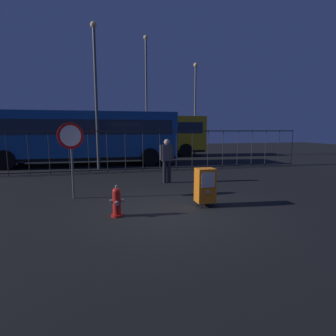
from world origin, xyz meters
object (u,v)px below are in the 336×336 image
Objects in this scene: bus_near at (83,135)px; street_light_far_left at (96,86)px; stop_sign at (71,144)px; pedestrian at (167,158)px; newspaper_box_primary at (205,185)px; street_light_near_left at (195,103)px; street_light_near_right at (146,90)px; fire_hydrant at (117,202)px; bus_far at (134,134)px.

street_light_far_left is (0.83, -1.81, 2.45)m from bus_near.
pedestrian is at bearing 26.54° from stop_sign.
street_light_near_left is at bearing 71.17° from newspaper_box_primary.
street_light_far_left reaches higher than stop_sign.
bus_near is at bearing 90.74° from stop_sign.
bus_near is 6.35m from street_light_near_right.
pedestrian is at bearing -59.60° from bus_near.
fire_hydrant is at bearing -102.93° from street_light_near_right.
stop_sign is 0.31× the size of street_light_far_left.
bus_far is (-0.08, 13.84, 1.14)m from newspaper_box_primary.
street_light_near_left is at bearing 37.37° from street_light_far_left.
stop_sign is at bearing -110.30° from street_light_near_right.
street_light_near_right is at bearing -38.42° from bus_far.
newspaper_box_primary is 0.14× the size of street_light_far_left.
fire_hydrant is at bearing -120.34° from pedestrian.
street_light_near_left is 0.82× the size of street_light_near_right.
newspaper_box_primary is 0.12× the size of street_light_near_right.
bus_far is at bearing 173.90° from street_light_near_left.
stop_sign is (-3.46, 1.72, 1.03)m from newspaper_box_primary.
newspaper_box_primary is (2.33, 0.28, 0.22)m from fire_hydrant.
bus_far reaches higher than stop_sign.
bus_far is 3.33m from street_light_near_right.
pedestrian reaches higher than newspaper_box_primary.
fire_hydrant is 0.10× the size of street_light_far_left.
bus_near is 3.16m from street_light_far_left.
newspaper_box_primary is 13.77m from street_light_near_right.
street_light_far_left is at bearing -108.43° from bus_far.
stop_sign is 3.70m from pedestrian.
bus_far is at bearing 89.32° from pedestrian.
fire_hydrant is at bearing -173.07° from newspaper_box_primary.
newspaper_box_primary is at bearing -93.24° from street_light_near_right.
street_light_far_left is at bearing 119.70° from pedestrian.
newspaper_box_primary is at bearing -108.83° from street_light_near_left.
newspaper_box_primary is 13.89m from bus_far.
street_light_near_left reaches higher than bus_far.
stop_sign is 7.87m from bus_near.
stop_sign reaches higher than pedestrian.
street_light_near_left is (8.01, 11.62, 2.44)m from stop_sign.
fire_hydrant is 0.07× the size of bus_far.
street_light_far_left is at bearing 109.33° from newspaper_box_primary.
street_light_far_left is at bearing 83.17° from stop_sign.
bus_far is at bearing 52.78° from bus_near.
bus_far is at bearing 90.31° from newspaper_box_primary.
newspaper_box_primary is 0.10× the size of bus_near.
bus_near is at bearing -141.08° from street_light_near_right.
street_light_far_left is (-0.41, 8.07, 3.81)m from fire_hydrant.
fire_hydrant is at bearing -60.55° from stop_sign.
street_light_far_left reaches higher than newspaper_box_primary.
pedestrian is (-0.20, 3.35, 0.38)m from newspaper_box_primary.
newspaper_box_primary is at bearing -86.57° from pedestrian.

